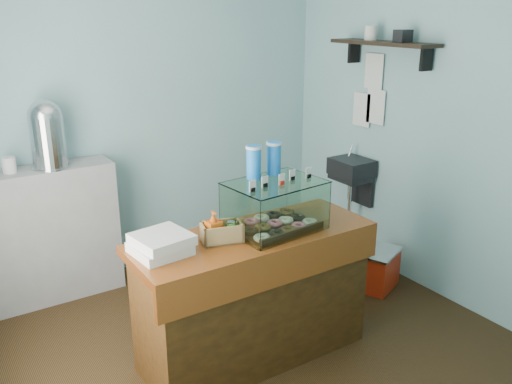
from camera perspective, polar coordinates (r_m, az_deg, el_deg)
ground at (r=4.09m, az=-2.23°, el=-14.92°), size 3.50×3.50×0.00m
room_shell at (r=3.47m, az=-2.28°, el=9.46°), size 3.54×3.04×2.82m
counter at (r=3.66m, az=-0.24°, el=-10.81°), size 1.60×0.60×0.90m
back_shelf at (r=4.66m, az=-20.54°, el=-4.11°), size 1.00×0.32×1.10m
display_case at (r=3.51m, az=1.74°, el=-1.16°), size 0.63×0.48×0.54m
condiment_crate at (r=3.33m, az=-3.85°, el=-4.07°), size 0.28×0.21×0.20m
pastry_boxes at (r=3.22m, az=-9.98°, el=-5.40°), size 0.35×0.34×0.12m
coffee_urn at (r=4.41m, az=-21.16°, el=5.85°), size 0.28×0.28×0.52m
red_cooler at (r=4.75m, az=12.63°, el=-7.87°), size 0.46×0.42×0.34m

